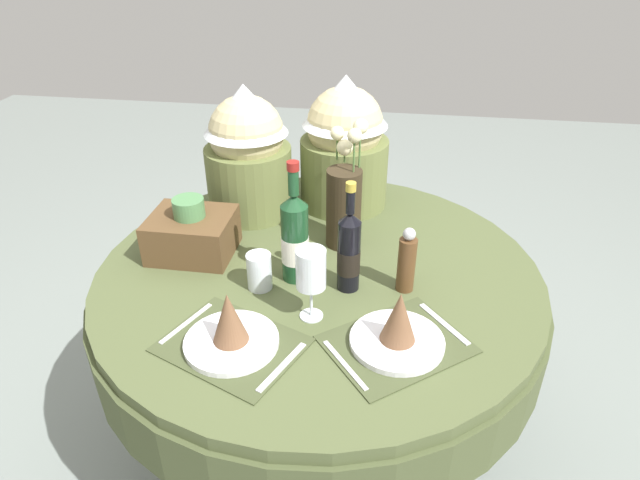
{
  "coord_description": "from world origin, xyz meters",
  "views": [
    {
      "loc": [
        0.22,
        -1.39,
        1.72
      ],
      "look_at": [
        0.0,
        0.03,
        0.85
      ],
      "focal_mm": 30.87,
      "sensor_mm": 36.0,
      "label": 1
    }
  ],
  "objects_px": {
    "wine_bottle_centre": "(295,237)",
    "woven_basket_side_left": "(192,233)",
    "gift_tub_back_left": "(247,147)",
    "gift_tub_back_centre": "(345,139)",
    "wine_glass_right": "(311,270)",
    "place_setting_left": "(230,331)",
    "wine_bottle_left": "(349,251)",
    "tumbler_near_left": "(259,271)",
    "place_setting_right": "(398,330)",
    "pepper_mill": "(407,262)",
    "flower_vase": "(344,200)",
    "dining_table": "(318,305)"
  },
  "relations": [
    {
      "from": "gift_tub_back_left",
      "to": "gift_tub_back_centre",
      "type": "relative_size",
      "value": 0.97
    },
    {
      "from": "wine_glass_right",
      "to": "gift_tub_back_left",
      "type": "height_order",
      "value": "gift_tub_back_left"
    },
    {
      "from": "place_setting_right",
      "to": "wine_bottle_centre",
      "type": "height_order",
      "value": "wine_bottle_centre"
    },
    {
      "from": "dining_table",
      "to": "wine_glass_right",
      "type": "bearing_deg",
      "value": -85.73
    },
    {
      "from": "pepper_mill",
      "to": "woven_basket_side_left",
      "type": "distance_m",
      "value": 0.68
    },
    {
      "from": "wine_glass_right",
      "to": "flower_vase",
      "type": "bearing_deg",
      "value": 84.15
    },
    {
      "from": "woven_basket_side_left",
      "to": "pepper_mill",
      "type": "bearing_deg",
      "value": -8.33
    },
    {
      "from": "place_setting_left",
      "to": "place_setting_right",
      "type": "relative_size",
      "value": 0.97
    },
    {
      "from": "dining_table",
      "to": "gift_tub_back_centre",
      "type": "xyz_separation_m",
      "value": [
        0.02,
        0.45,
        0.4
      ]
    },
    {
      "from": "wine_glass_right",
      "to": "woven_basket_side_left",
      "type": "height_order",
      "value": "wine_glass_right"
    },
    {
      "from": "dining_table",
      "to": "place_setting_right",
      "type": "distance_m",
      "value": 0.45
    },
    {
      "from": "wine_bottle_centre",
      "to": "tumbler_near_left",
      "type": "distance_m",
      "value": 0.14
    },
    {
      "from": "dining_table",
      "to": "woven_basket_side_left",
      "type": "relative_size",
      "value": 5.41
    },
    {
      "from": "place_setting_left",
      "to": "flower_vase",
      "type": "relative_size",
      "value": 0.99
    },
    {
      "from": "wine_bottle_centre",
      "to": "woven_basket_side_left",
      "type": "xyz_separation_m",
      "value": [
        -0.35,
        0.09,
        -0.07
      ]
    },
    {
      "from": "pepper_mill",
      "to": "gift_tub_back_left",
      "type": "relative_size",
      "value": 0.44
    },
    {
      "from": "wine_bottle_left",
      "to": "pepper_mill",
      "type": "xyz_separation_m",
      "value": [
        0.16,
        0.02,
        -0.03
      ]
    },
    {
      "from": "place_setting_left",
      "to": "woven_basket_side_left",
      "type": "distance_m",
      "value": 0.48
    },
    {
      "from": "tumbler_near_left",
      "to": "pepper_mill",
      "type": "height_order",
      "value": "pepper_mill"
    },
    {
      "from": "dining_table",
      "to": "gift_tub_back_left",
      "type": "distance_m",
      "value": 0.6
    },
    {
      "from": "wine_glass_right",
      "to": "pepper_mill",
      "type": "relative_size",
      "value": 1.04
    },
    {
      "from": "wine_bottle_left",
      "to": "tumbler_near_left",
      "type": "distance_m",
      "value": 0.27
    },
    {
      "from": "place_setting_right",
      "to": "wine_glass_right",
      "type": "xyz_separation_m",
      "value": [
        -0.23,
        0.08,
        0.1
      ]
    },
    {
      "from": "wine_bottle_centre",
      "to": "wine_glass_right",
      "type": "relative_size",
      "value": 1.78
    },
    {
      "from": "place_setting_right",
      "to": "woven_basket_side_left",
      "type": "relative_size",
      "value": 1.67
    },
    {
      "from": "gift_tub_back_centre",
      "to": "wine_bottle_centre",
      "type": "bearing_deg",
      "value": -99.22
    },
    {
      "from": "wine_bottle_centre",
      "to": "pepper_mill",
      "type": "height_order",
      "value": "wine_bottle_centre"
    },
    {
      "from": "wine_glass_right",
      "to": "place_setting_left",
      "type": "bearing_deg",
      "value": -140.85
    },
    {
      "from": "place_setting_left",
      "to": "flower_vase",
      "type": "distance_m",
      "value": 0.6
    },
    {
      "from": "tumbler_near_left",
      "to": "gift_tub_back_left",
      "type": "distance_m",
      "value": 0.52
    },
    {
      "from": "wine_bottle_left",
      "to": "wine_bottle_centre",
      "type": "xyz_separation_m",
      "value": [
        -0.16,
        0.03,
        0.01
      ]
    },
    {
      "from": "place_setting_right",
      "to": "pepper_mill",
      "type": "distance_m",
      "value": 0.25
    },
    {
      "from": "place_setting_right",
      "to": "pepper_mill",
      "type": "xyz_separation_m",
      "value": [
        0.01,
        0.25,
        0.05
      ]
    },
    {
      "from": "wine_bottle_centre",
      "to": "gift_tub_back_left",
      "type": "bearing_deg",
      "value": 121.22
    },
    {
      "from": "place_setting_right",
      "to": "dining_table",
      "type": "bearing_deg",
      "value": 128.33
    },
    {
      "from": "gift_tub_back_left",
      "to": "place_setting_left",
      "type": "bearing_deg",
      "value": -79.13
    },
    {
      "from": "wine_glass_right",
      "to": "place_setting_right",
      "type": "bearing_deg",
      "value": -19.12
    },
    {
      "from": "place_setting_right",
      "to": "wine_bottle_left",
      "type": "distance_m",
      "value": 0.28
    },
    {
      "from": "pepper_mill",
      "to": "place_setting_right",
      "type": "bearing_deg",
      "value": -93.18
    },
    {
      "from": "gift_tub_back_left",
      "to": "wine_bottle_left",
      "type": "bearing_deg",
      "value": -46.73
    },
    {
      "from": "wine_glass_right",
      "to": "tumbler_near_left",
      "type": "relative_size",
      "value": 1.9
    },
    {
      "from": "wine_bottle_centre",
      "to": "tumbler_near_left",
      "type": "bearing_deg",
      "value": -145.15
    },
    {
      "from": "flower_vase",
      "to": "wine_glass_right",
      "type": "bearing_deg",
      "value": -95.85
    },
    {
      "from": "gift_tub_back_centre",
      "to": "wine_bottle_left",
      "type": "bearing_deg",
      "value": -81.92
    },
    {
      "from": "woven_basket_side_left",
      "to": "place_setting_right",
      "type": "bearing_deg",
      "value": -27.67
    },
    {
      "from": "dining_table",
      "to": "wine_bottle_centre",
      "type": "height_order",
      "value": "wine_bottle_centre"
    },
    {
      "from": "wine_bottle_centre",
      "to": "gift_tub_back_left",
      "type": "relative_size",
      "value": 0.8
    },
    {
      "from": "dining_table",
      "to": "place_setting_left",
      "type": "bearing_deg",
      "value": -112.98
    },
    {
      "from": "place_setting_right",
      "to": "flower_vase",
      "type": "distance_m",
      "value": 0.53
    },
    {
      "from": "wine_bottle_centre",
      "to": "gift_tub_back_centre",
      "type": "height_order",
      "value": "gift_tub_back_centre"
    }
  ]
}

